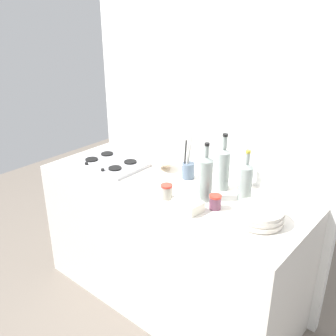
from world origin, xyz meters
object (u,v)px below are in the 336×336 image
Objects in this scene: stovetop_hob at (111,163)px; wine_bottle_leftmost at (206,178)px; mixing_bowl at (165,164)px; wine_bottle_mid_left at (246,181)px; plate_stack at (259,215)px; condiment_jar_rear at (215,202)px; wine_bottle_mid_right at (223,168)px; utensil_crock at (188,169)px; condiment_jar_front at (167,191)px; butter_dish at (188,205)px.

wine_bottle_leftmost reaches higher than stovetop_hob.
wine_bottle_leftmost is 0.52m from mixing_bowl.
wine_bottle_mid_left reaches higher than stovetop_hob.
plate_stack is 0.26m from wine_bottle_mid_left.
wine_bottle_mid_right is at bearing 113.70° from condiment_jar_rear.
utensil_crock is at bearing 145.69° from wine_bottle_leftmost.
wine_bottle_mid_left is (0.18, 0.15, -0.02)m from wine_bottle_leftmost.
condiment_jar_rear is at bearing -23.03° from mixing_bowl.
plate_stack is at bearing 6.28° from condiment_jar_rear.
mixing_bowl is at bearing 179.38° from wine_bottle_mid_right.
utensil_crock is at bearing -177.73° from wine_bottle_mid_right.
mixing_bowl is at bearing 165.47° from plate_stack.
stovetop_hob is at bearing -163.31° from utensil_crock.
wine_bottle_mid_right is at bearing 60.13° from condiment_jar_front.
wine_bottle_mid_left is 3.73× the size of condiment_jar_rear.
utensil_crock reaches higher than condiment_jar_front.
wine_bottle_mid_left is 0.46m from condiment_jar_front.
wine_bottle_mid_right is (-0.18, 0.04, 0.02)m from wine_bottle_mid_left.
condiment_jar_rear is at bearing -32.05° from utensil_crock.
mixing_bowl is 1.90× the size of condiment_jar_rear.
wine_bottle_mid_right is 0.27m from utensil_crock.
butter_dish is (-0.00, -0.16, -0.11)m from wine_bottle_leftmost.
wine_bottle_mid_right is (0.83, 0.18, 0.13)m from stovetop_hob.
wine_bottle_leftmost reaches higher than condiment_jar_front.
butter_dish is at bearing -90.99° from wine_bottle_leftmost.
wine_bottle_leftmost is 1.13× the size of wine_bottle_mid_left.
butter_dish is at bearing -9.14° from condiment_jar_front.
stovetop_hob is 3.09× the size of mixing_bowl.
wine_bottle_mid_right is 0.48m from mixing_bowl.
mixing_bowl is (-0.47, 0.01, -0.11)m from wine_bottle_mid_right.
butter_dish is at bearing -120.87° from wine_bottle_mid_left.
utensil_crock is (-0.26, -0.01, -0.08)m from wine_bottle_mid_right.
mixing_bowl is 0.55× the size of utensil_crock.
condiment_jar_rear is (0.93, -0.06, 0.03)m from stovetop_hob.
condiment_jar_rear is at bearing 15.57° from condiment_jar_front.
stovetop_hob is 0.94m from condiment_jar_rear.
butter_dish is (-0.18, -0.31, -0.09)m from wine_bottle_mid_left.
plate_stack is 0.90× the size of utensil_crock.
stovetop_hob is 1.58× the size of wine_bottle_mid_left.
stovetop_hob is 0.86m from wine_bottle_mid_right.
wine_bottle_mid_left reaches higher than butter_dish.
wine_bottle_mid_left is at bearing -13.37° from wine_bottle_mid_right.
butter_dish is 0.15m from condiment_jar_rear.
condiment_jar_front is (-0.18, 0.03, 0.02)m from butter_dish.
butter_dish is at bearing -159.40° from plate_stack.
utensil_crock reaches higher than mixing_bowl.
mixing_bowl is at bearing 27.40° from stovetop_hob.
wine_bottle_mid_left reaches higher than plate_stack.
wine_bottle_leftmost is at bearing 176.37° from plate_stack.
wine_bottle_leftmost reaches higher than butter_dish.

